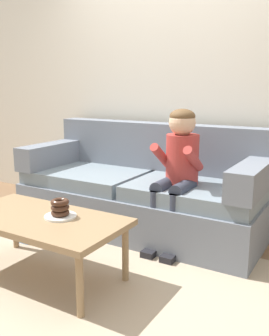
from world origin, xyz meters
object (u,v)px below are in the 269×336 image
object	(u,v)px
couch	(143,192)
donut	(60,213)
coffee_table	(40,223)
person_child	(178,165)
toy_controller	(25,240)

from	to	relation	value
couch	donut	bearing A→B (deg)	-90.16
coffee_table	person_child	xyz separation A→B (m)	(0.56, 0.94, 0.28)
person_child	toy_controller	xyz separation A→B (m)	(-1.11, -0.59, -0.65)
person_child	toy_controller	size ratio (longest dim) A/B	4.87
couch	donut	distance (m)	1.10
person_child	couch	bearing A→B (deg)	154.44
toy_controller	person_child	bearing A→B (deg)	25.66
coffee_table	toy_controller	distance (m)	0.75
person_child	donut	size ratio (longest dim) A/B	9.18
couch	donut	world-z (taller)	couch
person_child	donut	xyz separation A→B (m)	(-0.43, -0.88, -0.21)
person_child	toy_controller	bearing A→B (deg)	-151.97
coffee_table	toy_controller	size ratio (longest dim) A/B	5.09
coffee_table	toy_controller	xyz separation A→B (m)	(-0.55, 0.35, -0.37)
coffee_table	person_child	distance (m)	1.13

